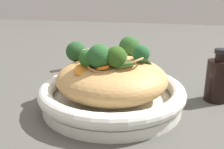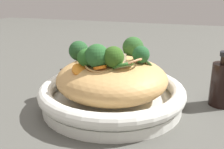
% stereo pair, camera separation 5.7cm
% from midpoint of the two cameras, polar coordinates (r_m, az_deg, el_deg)
% --- Properties ---
extents(ground_plane, '(3.00, 3.00, 0.00)m').
position_cam_midpoint_polar(ground_plane, '(0.59, 2.75, -6.91)').
color(ground_plane, '#4C4C47').
extents(serving_bowl, '(0.32, 0.32, 0.05)m').
position_cam_midpoint_polar(serving_bowl, '(0.58, 2.79, -4.47)').
color(serving_bowl, white).
rests_on(serving_bowl, ground_plane).
extents(noodle_heap, '(0.24, 0.24, 0.10)m').
position_cam_midpoint_polar(noodle_heap, '(0.57, 2.86, -0.87)').
color(noodle_heap, tan).
rests_on(noodle_heap, serving_bowl).
extents(broccoli_florets, '(0.20, 0.21, 0.07)m').
position_cam_midpoint_polar(broccoli_florets, '(0.56, 2.26, 4.66)').
color(broccoli_florets, '#9FBE6F').
rests_on(broccoli_florets, serving_bowl).
extents(carrot_coins, '(0.08, 0.09, 0.03)m').
position_cam_midpoint_polar(carrot_coins, '(0.53, -1.45, 2.01)').
color(carrot_coins, orange).
rests_on(carrot_coins, serving_bowl).
extents(zucchini_slices, '(0.16, 0.13, 0.04)m').
position_cam_midpoint_polar(zucchini_slices, '(0.56, 4.45, 3.08)').
color(zucchini_slices, beige).
rests_on(zucchini_slices, serving_bowl).
extents(chicken_chunks, '(0.11, 0.06, 0.03)m').
position_cam_midpoint_polar(chicken_chunks, '(0.56, 0.47, 3.86)').
color(chicken_chunks, beige).
rests_on(chicken_chunks, serving_bowl).
extents(soy_sauce_bottle, '(0.05, 0.05, 0.12)m').
position_cam_midpoint_polar(soy_sauce_bottle, '(0.64, 25.42, -1.76)').
color(soy_sauce_bottle, black).
rests_on(soy_sauce_bottle, ground_plane).
extents(chopsticks_pair, '(0.16, 0.15, 0.01)m').
position_cam_midpoint_polar(chopsticks_pair, '(0.89, -2.92, 1.92)').
color(chopsticks_pair, black).
rests_on(chopsticks_pair, ground_plane).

